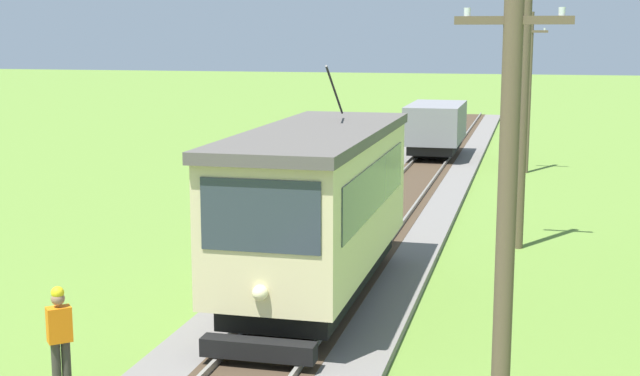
{
  "coord_description": "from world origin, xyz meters",
  "views": [
    {
      "loc": [
        4.39,
        -3.21,
        5.76
      ],
      "look_at": [
        -0.7,
        17.66,
        2.01
      ],
      "focal_mm": 49.49,
      "sensor_mm": 36.0,
      "label": 1
    }
  ],
  "objects_px": {
    "red_tram": "(317,205)",
    "utility_pole_near_tram": "(506,223)",
    "gravel_pile": "(310,154)",
    "freight_car": "(436,127)",
    "track_worker": "(60,334)",
    "utility_pole_far": "(528,91)",
    "utility_pole_mid": "(524,94)"
  },
  "relations": [
    {
      "from": "utility_pole_near_tram",
      "to": "utility_pole_far",
      "type": "bearing_deg",
      "value": 90.0
    },
    {
      "from": "utility_pole_near_tram",
      "to": "gravel_pile",
      "type": "relative_size",
      "value": 2.59
    },
    {
      "from": "utility_pole_mid",
      "to": "gravel_pile",
      "type": "bearing_deg",
      "value": 125.27
    },
    {
      "from": "red_tram",
      "to": "gravel_pile",
      "type": "bearing_deg",
      "value": 104.78
    },
    {
      "from": "red_tram",
      "to": "utility_pole_near_tram",
      "type": "xyz_separation_m",
      "value": [
        4.1,
        -6.85,
        1.27
      ]
    },
    {
      "from": "utility_pole_far",
      "to": "track_worker",
      "type": "distance_m",
      "value": 26.7
    },
    {
      "from": "gravel_pile",
      "to": "track_worker",
      "type": "relative_size",
      "value": 1.46
    },
    {
      "from": "red_tram",
      "to": "freight_car",
      "type": "relative_size",
      "value": 1.64
    },
    {
      "from": "freight_car",
      "to": "track_worker",
      "type": "height_order",
      "value": "freight_car"
    },
    {
      "from": "red_tram",
      "to": "utility_pole_far",
      "type": "bearing_deg",
      "value": 78.47
    },
    {
      "from": "red_tram",
      "to": "freight_car",
      "type": "xyz_separation_m",
      "value": [
        -0.0,
        22.76,
        -0.64
      ]
    },
    {
      "from": "red_tram",
      "to": "freight_car",
      "type": "bearing_deg",
      "value": 90.01
    },
    {
      "from": "red_tram",
      "to": "utility_pole_mid",
      "type": "xyz_separation_m",
      "value": [
        4.1,
        6.17,
        2.01
      ]
    },
    {
      "from": "utility_pole_near_tram",
      "to": "track_worker",
      "type": "relative_size",
      "value": 3.78
    },
    {
      "from": "gravel_pile",
      "to": "track_worker",
      "type": "xyz_separation_m",
      "value": [
        2.11,
        -24.62,
        0.38
      ]
    },
    {
      "from": "red_tram",
      "to": "track_worker",
      "type": "height_order",
      "value": "red_tram"
    },
    {
      "from": "freight_car",
      "to": "gravel_pile",
      "type": "bearing_deg",
      "value": -143.96
    },
    {
      "from": "utility_pole_near_tram",
      "to": "red_tram",
      "type": "bearing_deg",
      "value": 120.9
    },
    {
      "from": "freight_car",
      "to": "track_worker",
      "type": "xyz_separation_m",
      "value": [
        -2.93,
        -28.29,
        -0.57
      ]
    },
    {
      "from": "red_tram",
      "to": "track_worker",
      "type": "xyz_separation_m",
      "value": [
        -2.93,
        -5.53,
        -1.21
      ]
    },
    {
      "from": "gravel_pile",
      "to": "utility_pole_near_tram",
      "type": "bearing_deg",
      "value": -70.6
    },
    {
      "from": "utility_pole_near_tram",
      "to": "gravel_pile",
      "type": "bearing_deg",
      "value": 109.4
    },
    {
      "from": "red_tram",
      "to": "utility_pole_near_tram",
      "type": "bearing_deg",
      "value": -59.1
    },
    {
      "from": "utility_pole_near_tram",
      "to": "utility_pole_mid",
      "type": "distance_m",
      "value": 13.05
    },
    {
      "from": "utility_pole_near_tram",
      "to": "utility_pole_mid",
      "type": "height_order",
      "value": "utility_pole_mid"
    },
    {
      "from": "red_tram",
      "to": "gravel_pile",
      "type": "relative_size",
      "value": 3.28
    },
    {
      "from": "gravel_pile",
      "to": "track_worker",
      "type": "height_order",
      "value": "track_worker"
    },
    {
      "from": "red_tram",
      "to": "track_worker",
      "type": "relative_size",
      "value": 4.79
    },
    {
      "from": "freight_car",
      "to": "utility_pole_near_tram",
      "type": "height_order",
      "value": "utility_pole_near_tram"
    },
    {
      "from": "utility_pole_mid",
      "to": "track_worker",
      "type": "bearing_deg",
      "value": -121.01
    },
    {
      "from": "gravel_pile",
      "to": "track_worker",
      "type": "distance_m",
      "value": 24.72
    },
    {
      "from": "freight_car",
      "to": "gravel_pile",
      "type": "xyz_separation_m",
      "value": [
        -5.04,
        -3.66,
        -0.95
      ]
    }
  ]
}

